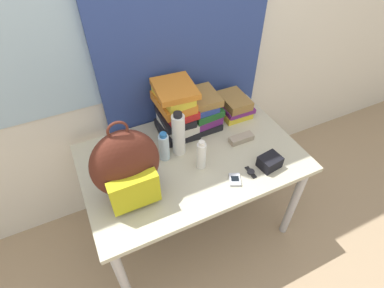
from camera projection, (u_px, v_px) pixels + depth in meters
The scene contains 15 objects.
ground_plane at pixel (218, 270), 1.95m from camera, with size 12.00×12.00×0.00m, color #9E8466.
wall_back at pixel (154, 31), 1.64m from camera, with size 6.00×0.06×2.50m.
curtain_blue at pixel (185, 30), 1.66m from camera, with size 1.05×0.04×2.50m.
desk at pixel (192, 166), 1.77m from camera, with size 1.24×0.79×0.70m.
backpack at pixel (126, 167), 1.40m from camera, with size 0.33×0.23×0.46m.
book_stack_left at pixel (175, 110), 1.76m from camera, with size 0.24×0.28×0.33m.
book_stack_center at pixel (201, 110), 1.86m from camera, with size 0.22×0.27×0.22m.
book_stack_right at pixel (234, 106), 1.96m from camera, with size 0.20×0.23×0.13m.
water_bottle at pixel (164, 147), 1.65m from camera, with size 0.06×0.06×0.19m.
sports_bottle at pixel (179, 134), 1.65m from camera, with size 0.07×0.07×0.28m.
sunscreen_bottle at pixel (201, 155), 1.60m from camera, with size 0.05×0.05×0.19m.
cell_phone at pixel (235, 180), 1.58m from camera, with size 0.09×0.10×0.02m.
sunglasses_case at pixel (241, 138), 1.80m from camera, with size 0.15×0.06×0.04m.
camera_pouch at pixel (270, 162), 1.64m from camera, with size 0.13×0.11×0.07m.
wristwatch at pixel (251, 172), 1.63m from camera, with size 0.04×0.09×0.01m.
Camera 1 is at (-0.51, -0.67, 1.95)m, focal length 28.00 mm.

